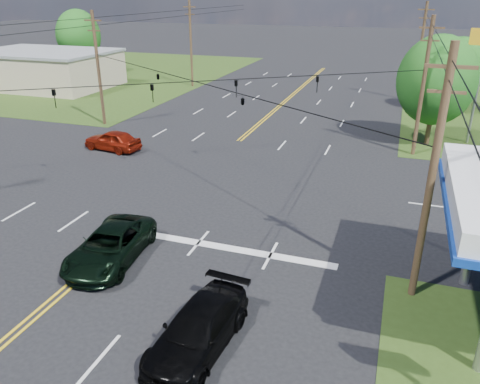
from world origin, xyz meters
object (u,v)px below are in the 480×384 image
at_px(pole_ne, 423,86).
at_px(pole_right_far, 420,51).
at_px(pole_se, 432,177).
at_px(pole_left_far, 191,43).
at_px(tree_right_b, 458,68).
at_px(pole_nw, 98,68).
at_px(pickup_dkgreen, 110,246).
at_px(retail_nw, 45,70).
at_px(tree_right_a, 437,80).
at_px(tree_far_l, 78,35).
at_px(suv_black, 198,330).

relative_size(pole_ne, pole_right_far, 0.95).
relative_size(pole_se, pole_left_far, 0.95).
height_order(pole_se, tree_right_b, pole_se).
relative_size(pole_nw, pole_right_far, 0.95).
distance_m(pole_ne, pickup_dkgreen, 23.64).
bearing_deg(pickup_dkgreen, retail_nw, 126.85).
bearing_deg(pole_right_far, pole_left_far, 180.00).
bearing_deg(retail_nw, pickup_dkgreen, -46.93).
relative_size(pole_nw, tree_right_b, 1.34).
bearing_deg(pickup_dkgreen, pole_left_far, 103.05).
height_order(pole_nw, pole_left_far, pole_left_far).
bearing_deg(retail_nw, tree_right_a, -12.80).
xyz_separation_m(pole_left_far, tree_far_l, (-19.00, 4.00, 0.03)).
bearing_deg(suv_black, pole_se, 43.72).
xyz_separation_m(pole_se, pole_right_far, (0.00, 37.00, 0.25)).
bearing_deg(pickup_dkgreen, pole_nw, 118.30).
relative_size(pole_ne, pickup_dkgreen, 1.79).
distance_m(tree_right_a, pickup_dkgreen, 26.67).
distance_m(pole_right_far, tree_right_b, 5.40).
bearing_deg(tree_right_a, tree_far_l, 156.50).
distance_m(retail_nw, pole_right_far, 43.53).
distance_m(pole_se, pickup_dkgreen, 13.28).
bearing_deg(pole_se, pole_ne, 90.00).
bearing_deg(suv_black, pickup_dkgreen, 151.75).
height_order(pole_nw, suv_black, pole_nw).
bearing_deg(pole_ne, retail_nw, 163.18).
bearing_deg(pole_ne, tree_right_b, 76.87).
relative_size(pole_se, pole_nw, 1.00).
bearing_deg(suv_black, pole_nw, 134.31).
bearing_deg(pickup_dkgreen, pole_se, 1.20).
bearing_deg(retail_nw, pole_left_far, 19.44).
height_order(pole_left_far, tree_right_a, pole_left_far).
relative_size(tree_far_l, pickup_dkgreen, 1.64).
bearing_deg(pole_nw, pole_left_far, 90.00).
bearing_deg(pole_se, tree_right_b, 83.95).
xyz_separation_m(tree_right_a, suv_black, (-7.69, -26.41, -4.15)).
height_order(tree_right_a, tree_far_l, tree_far_l).
relative_size(pole_ne, tree_far_l, 1.09).
relative_size(retail_nw, tree_far_l, 1.83).
bearing_deg(pole_ne, pickup_dkgreen, -122.49).
relative_size(pole_ne, tree_right_b, 1.34).
relative_size(retail_nw, pole_left_far, 1.60).
bearing_deg(pole_left_far, tree_far_l, 168.11).
bearing_deg(pole_nw, pole_ne, 0.00).
height_order(tree_right_a, suv_black, tree_right_a).
bearing_deg(retail_nw, pole_nw, -37.41).
xyz_separation_m(retail_nw, pole_left_far, (17.00, 6.00, 3.17)).
distance_m(retail_nw, pole_se, 53.09).
bearing_deg(pole_ne, pole_se, -90.00).
relative_size(pole_left_far, tree_right_b, 1.41).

